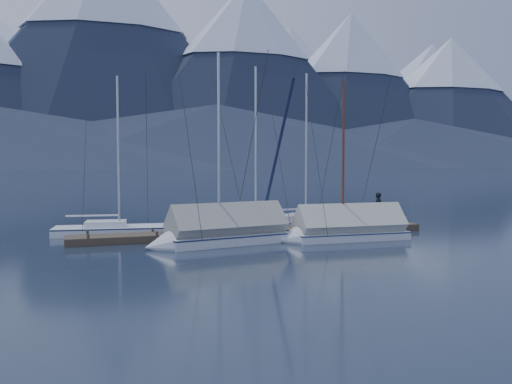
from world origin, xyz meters
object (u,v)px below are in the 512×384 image
sailboat_covered_near (340,231)px  sailboat_covered_far (216,234)px  person (379,208)px  sailboat_open_left (129,231)px  sailboat_open_right (314,224)px  sailboat_open_mid (263,226)px

sailboat_covered_near → sailboat_covered_far: 5.92m
person → sailboat_covered_near: bearing=126.8°
sailboat_open_left → sailboat_open_right: size_ratio=0.94×
sailboat_open_right → sailboat_open_left: bearing=177.9°
sailboat_covered_far → sailboat_open_left: bearing=126.0°
sailboat_open_mid → person: 6.34m
sailboat_covered_far → person: 9.87m
sailboat_open_mid → sailboat_covered_far: (-3.84, -4.63, 0.29)m
sailboat_covered_far → person: sailboat_covered_far is taller
sailboat_open_left → sailboat_covered_far: 5.82m
sailboat_open_mid → sailboat_open_right: sailboat_open_mid is taller
sailboat_covered_near → sailboat_covered_far: (-5.90, 0.48, 0.04)m
sailboat_open_right → person: (2.87, -2.14, 1.02)m
sailboat_open_left → sailboat_covered_near: size_ratio=1.06×
sailboat_covered_near → person: (3.69, 2.67, 0.77)m
sailboat_open_left → sailboat_covered_near: 10.66m
sailboat_open_left → sailboat_covered_far: sailboat_covered_far is taller
sailboat_open_left → sailboat_open_mid: (7.25, -0.07, 0.02)m
sailboat_open_left → sailboat_covered_far: size_ratio=0.94×
sailboat_open_right → sailboat_open_mid: bearing=174.2°
sailboat_covered_near → sailboat_open_right: bearing=80.2°
sailboat_covered_near → sailboat_covered_far: sailboat_covered_far is taller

